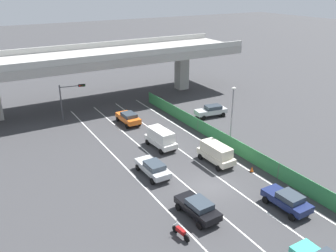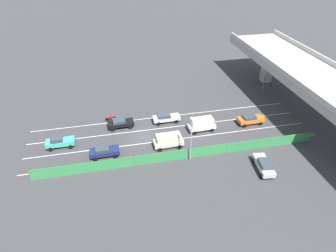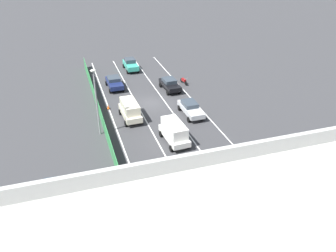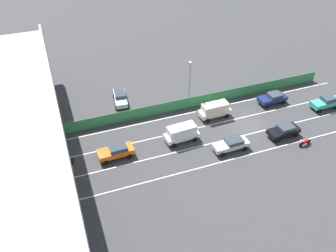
% 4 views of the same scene
% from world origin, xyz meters
% --- Properties ---
extents(ground_plane, '(300.00, 300.00, 0.00)m').
position_xyz_m(ground_plane, '(0.00, 0.00, 0.00)').
color(ground_plane, '#38383A').
extents(lane_line_left_edge, '(0.14, 45.43, 0.01)m').
position_xyz_m(lane_line_left_edge, '(-5.37, 4.71, 0.00)').
color(lane_line_left_edge, silver).
rests_on(lane_line_left_edge, ground).
extents(lane_line_mid_left, '(0.14, 45.43, 0.01)m').
position_xyz_m(lane_line_mid_left, '(-1.79, 4.71, 0.00)').
color(lane_line_mid_left, silver).
rests_on(lane_line_mid_left, ground).
extents(lane_line_mid_right, '(0.14, 45.43, 0.01)m').
position_xyz_m(lane_line_mid_right, '(1.79, 4.71, 0.00)').
color(lane_line_mid_right, silver).
rests_on(lane_line_mid_right, ground).
extents(lane_line_right_edge, '(0.14, 45.43, 0.01)m').
position_xyz_m(lane_line_right_edge, '(5.37, 4.71, 0.00)').
color(lane_line_right_edge, silver).
rests_on(lane_line_right_edge, ground).
extents(elevated_overpass, '(48.18, 11.01, 8.59)m').
position_xyz_m(elevated_overpass, '(0.00, 29.43, 6.87)').
color(elevated_overpass, '#A09E99').
rests_on(elevated_overpass, ground).
extents(green_fence, '(0.10, 41.53, 1.69)m').
position_xyz_m(green_fence, '(6.72, 4.71, 0.85)').
color(green_fence, '#338447').
rests_on(green_fence, ground).
extents(car_sedan_silver, '(2.01, 4.65, 1.52)m').
position_xyz_m(car_sedan_silver, '(-3.63, 4.54, 0.86)').
color(car_sedan_silver, '#B7BABC').
rests_on(car_sedan_silver, ground).
extents(car_taxi_orange, '(2.16, 4.44, 1.61)m').
position_xyz_m(car_taxi_orange, '(-0.00, 18.50, 0.91)').
color(car_taxi_orange, orange).
rests_on(car_taxi_orange, ground).
extents(car_sedan_navy, '(2.12, 4.28, 1.56)m').
position_xyz_m(car_sedan_navy, '(3.57, -6.18, 0.88)').
color(car_sedan_navy, navy).
rests_on(car_sedan_navy, ground).
extents(car_van_white, '(2.25, 4.54, 2.24)m').
position_xyz_m(car_van_white, '(0.17, 9.78, 1.26)').
color(car_van_white, silver).
rests_on(car_van_white, ground).
extents(car_sedan_black, '(2.20, 4.39, 1.55)m').
position_xyz_m(car_sedan_black, '(-3.58, -3.24, 0.88)').
color(car_sedan_black, black).
rests_on(car_sedan_black, ground).
extents(car_van_cream, '(2.12, 4.54, 2.16)m').
position_xyz_m(car_van_cream, '(3.39, 3.47, 1.23)').
color(car_van_cream, beige).
rests_on(car_van_cream, ground).
extents(motorcycle, '(0.60, 1.94, 0.93)m').
position_xyz_m(motorcycle, '(-6.17, -4.74, 0.46)').
color(motorcycle, black).
rests_on(motorcycle, ground).
extents(parked_wagon_silver, '(4.77, 2.38, 1.63)m').
position_xyz_m(parked_wagon_silver, '(11.42, 15.12, 0.91)').
color(parked_wagon_silver, '#B2B5B7').
rests_on(parked_wagon_silver, ground).
extents(traffic_light, '(3.52, 0.90, 5.05)m').
position_xyz_m(traffic_light, '(-6.12, 24.06, 3.62)').
color(traffic_light, '#47474C').
rests_on(traffic_light, ground).
extents(street_lamp, '(0.60, 0.36, 7.27)m').
position_xyz_m(street_lamp, '(7.21, 5.82, 4.40)').
color(street_lamp, gray).
rests_on(street_lamp, ground).
extents(traffic_cone, '(0.47, 0.47, 0.58)m').
position_xyz_m(traffic_cone, '(5.43, 0.09, 0.27)').
color(traffic_cone, orange).
rests_on(traffic_cone, ground).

